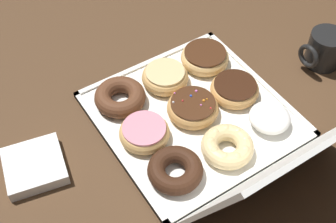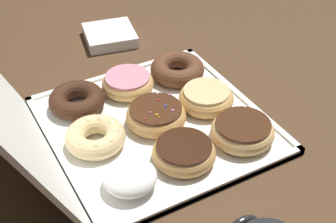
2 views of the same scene
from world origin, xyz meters
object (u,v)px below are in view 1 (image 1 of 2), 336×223
pink_frosted_donut_5 (145,133)px  powdered_filled_donut_6 (270,118)px  chocolate_frosted_donut_3 (235,89)px  chocolate_cake_ring_donut_2 (120,97)px  donut_box (192,115)px  coffee_mug (324,49)px  cruller_donut_7 (228,146)px  chocolate_cake_ring_donut_8 (175,170)px  sprinkle_donut_4 (192,106)px  chocolate_frosted_donut_0 (205,57)px  napkin_stack (35,166)px  glazed_ring_donut_1 (167,76)px

pink_frosted_donut_5 → powdered_filled_donut_6: powdered_filled_donut_6 is taller
chocolate_frosted_donut_3 → chocolate_cake_ring_donut_2: bearing=-27.5°
donut_box → coffee_mug: coffee_mug is taller
chocolate_cake_ring_donut_2 → powdered_filled_donut_6: size_ratio=1.29×
cruller_donut_7 → chocolate_cake_ring_donut_8: 0.12m
donut_box → chocolate_frosted_donut_3: bearing=177.3°
chocolate_cake_ring_donut_8 → cruller_donut_7: bearing=174.9°
chocolate_cake_ring_donut_2 → powdered_filled_donut_6: bearing=136.5°
chocolate_cake_ring_donut_8 → chocolate_cake_ring_donut_2: bearing=-90.6°
sprinkle_donut_4 → powdered_filled_donut_6: 0.17m
chocolate_frosted_donut_0 → chocolate_frosted_donut_3: chocolate_frosted_donut_0 is taller
cruller_donut_7 → napkin_stack: cruller_donut_7 is taller
sprinkle_donut_4 → cruller_donut_7: bearing=89.7°
sprinkle_donut_4 → chocolate_cake_ring_donut_8: bearing=43.6°
donut_box → chocolate_cake_ring_donut_8: chocolate_cake_ring_donut_8 is taller
pink_frosted_donut_5 → chocolate_cake_ring_donut_8: (-0.00, 0.11, -0.00)m
chocolate_frosted_donut_3 → napkin_stack: bearing=-7.8°
donut_box → cruller_donut_7: (-0.00, 0.13, 0.02)m
chocolate_frosted_donut_3 → powdered_filled_donut_6: powdered_filled_donut_6 is taller
chocolate_frosted_donut_3 → sprinkle_donut_4: (0.11, -0.01, 0.00)m
chocolate_frosted_donut_3 → powdered_filled_donut_6: 0.11m
pink_frosted_donut_5 → cruller_donut_7: 0.18m
chocolate_cake_ring_donut_8 → napkin_stack: chocolate_cake_ring_donut_8 is taller
chocolate_frosted_donut_3 → coffee_mug: size_ratio=1.06×
chocolate_cake_ring_donut_2 → sprinkle_donut_4: sprinkle_donut_4 is taller
cruller_donut_7 → napkin_stack: 0.40m
cruller_donut_7 → coffee_mug: size_ratio=1.04×
chocolate_cake_ring_donut_2 → coffee_mug: 0.51m
glazed_ring_donut_1 → pink_frosted_donut_5: glazed_ring_donut_1 is taller
chocolate_cake_ring_donut_8 → pink_frosted_donut_5: bearing=-88.3°
donut_box → sprinkle_donut_4: (-0.00, -0.00, 0.02)m
chocolate_frosted_donut_3 → chocolate_cake_ring_donut_8: chocolate_cake_ring_donut_8 is taller
chocolate_frosted_donut_0 → pink_frosted_donut_5: 0.27m
donut_box → chocolate_cake_ring_donut_2: (0.12, -0.12, 0.02)m
coffee_mug → chocolate_cake_ring_donut_2: bearing=-16.7°
chocolate_cake_ring_donut_8 → coffee_mug: bearing=-170.3°
chocolate_frosted_donut_0 → napkin_stack: 0.48m
cruller_donut_7 → coffee_mug: coffee_mug is taller
chocolate_frosted_donut_0 → chocolate_cake_ring_donut_2: same height
donut_box → napkin_stack: 0.36m
donut_box → chocolate_frosted_donut_0: (-0.12, -0.12, 0.02)m
glazed_ring_donut_1 → chocolate_frosted_donut_3: 0.16m
cruller_donut_7 → chocolate_frosted_donut_3: bearing=-133.3°
powdered_filled_donut_6 → napkin_stack: 0.51m
powdered_filled_donut_6 → napkin_stack: bearing=-20.0°
donut_box → coffee_mug: size_ratio=3.75×
napkin_stack → pink_frosted_donut_5: bearing=165.1°
pink_frosted_donut_5 → donut_box: bearing=-179.1°
sprinkle_donut_4 → chocolate_frosted_donut_3: bearing=175.0°
chocolate_cake_ring_donut_8 → chocolate_frosted_donut_3: bearing=-155.3°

